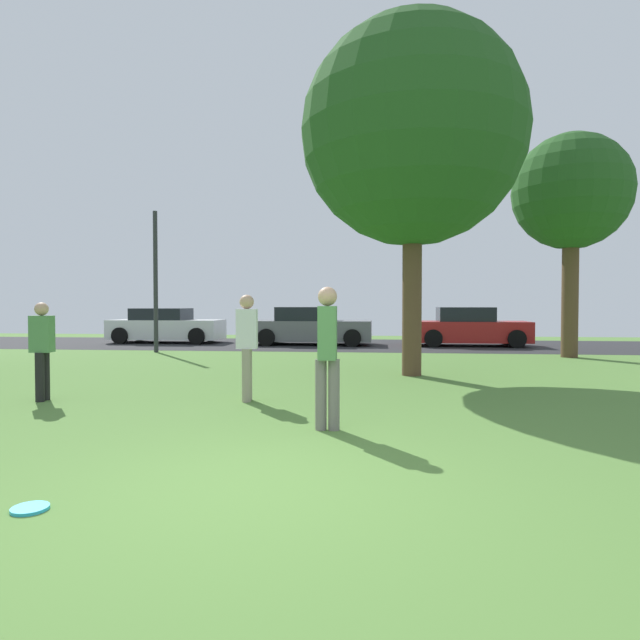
% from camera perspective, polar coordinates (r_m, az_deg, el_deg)
% --- Properties ---
extents(ground_plane, '(44.00, 44.00, 0.00)m').
position_cam_1_polar(ground_plane, '(4.74, -6.80, -17.31)').
color(ground_plane, '#547F38').
extents(road_strip, '(44.00, 6.40, 0.01)m').
position_cam_1_polar(road_strip, '(20.45, 3.39, -2.63)').
color(road_strip, '#28282B').
rests_on(road_strip, ground_plane).
extents(oak_tree_right, '(3.32, 3.32, 6.44)m').
position_cam_1_polar(oak_tree_right, '(17.51, 25.00, 12.00)').
color(oak_tree_right, brown).
rests_on(oak_tree_right, ground_plane).
extents(oak_tree_center, '(4.80, 4.80, 7.59)m').
position_cam_1_polar(oak_tree_center, '(12.36, 9.77, 18.77)').
color(oak_tree_center, brown).
rests_on(oak_tree_center, ground_plane).
extents(person_thrower, '(0.34, 0.30, 1.69)m').
position_cam_1_polar(person_thrower, '(8.64, -7.72, -2.35)').
color(person_thrower, gray).
rests_on(person_thrower, ground_plane).
extents(person_catcher, '(0.34, 0.30, 1.57)m').
position_cam_1_polar(person_catcher, '(9.67, -27.27, -2.56)').
color(person_catcher, black).
rests_on(person_catcher, ground_plane).
extents(person_walking, '(0.30, 0.33, 1.75)m').
position_cam_1_polar(person_walking, '(6.60, 0.79, -3.23)').
color(person_walking, slate).
rests_on(person_walking, ground_plane).
extents(frisbee_disc, '(0.27, 0.27, 0.03)m').
position_cam_1_polar(frisbee_disc, '(4.80, -28.28, -17.12)').
color(frisbee_disc, '#2DB2E0').
rests_on(frisbee_disc, ground_plane).
extents(parked_car_white, '(4.37, 1.96, 1.37)m').
position_cam_1_polar(parked_car_white, '(22.40, -15.95, -0.68)').
color(parked_car_white, white).
rests_on(parked_car_white, ground_plane).
extents(parked_car_grey, '(4.50, 2.10, 1.43)m').
position_cam_1_polar(parked_car_grey, '(20.53, -0.97, -0.77)').
color(parked_car_grey, slate).
rests_on(parked_car_grey, ground_plane).
extents(parked_car_red, '(4.11, 1.94, 1.43)m').
position_cam_1_polar(parked_car_red, '(20.64, 15.50, -0.83)').
color(parked_car_red, '#B21E1E').
rests_on(parked_car_red, ground_plane).
extents(street_lamp_post, '(0.14, 0.14, 4.50)m').
position_cam_1_polar(street_lamp_post, '(18.04, -16.96, 3.87)').
color(street_lamp_post, '#2D2D33').
rests_on(street_lamp_post, ground_plane).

